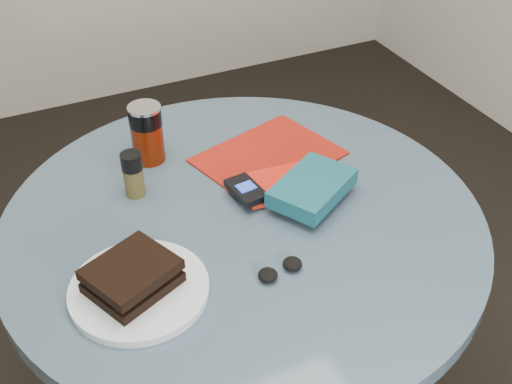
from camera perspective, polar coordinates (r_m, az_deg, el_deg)
name	(u,v)px	position (r m, az deg, el deg)	size (l,w,h in m)	color
table	(244,271)	(1.44, -1.09, -7.08)	(1.00, 1.00, 0.75)	black
plate	(139,290)	(1.18, -10.34, -8.54)	(0.25, 0.25, 0.02)	silver
sandwich	(132,276)	(1.16, -10.97, -7.34)	(0.18, 0.17, 0.05)	black
soda_can	(147,133)	(1.47, -9.67, 5.16)	(0.08, 0.08, 0.14)	#631804
pepper_grinder	(133,174)	(1.38, -10.87, 1.59)	(0.05, 0.05, 0.10)	#4B4420
magazine	(268,157)	(1.50, 1.11, 3.15)	(0.31, 0.23, 0.01)	maroon
red_book	(281,184)	(1.39, 2.20, 0.72)	(0.17, 0.11, 0.01)	red
novel	(312,188)	(1.35, 5.02, 0.40)	(0.18, 0.12, 0.04)	#124958
mp3_player	(246,190)	(1.35, -0.90, 0.18)	(0.07, 0.10, 0.02)	black
headphones	(280,269)	(1.19, 2.17, -6.90)	(0.10, 0.05, 0.02)	black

